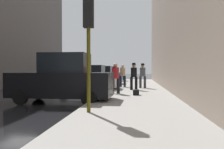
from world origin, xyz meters
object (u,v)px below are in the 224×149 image
at_px(parked_dark_green_sedan, 107,75).
at_px(duffel_bag, 136,92).
at_px(parked_black_suv, 62,80).
at_px(parked_blue_sedan, 100,76).
at_px(rolling_suitcase, 115,83).
at_px(pedestrian_in_tan_coat, 123,74).
at_px(pedestrian_with_fedora, 134,75).
at_px(parked_silver_sedan, 88,79).
at_px(pedestrian_with_beanie, 143,74).
at_px(traffic_light, 89,31).
at_px(fire_hydrant, 111,85).
at_px(pedestrian_in_red_jacket, 115,77).

relative_size(parked_dark_green_sedan, duffel_bag, 9.58).
bearing_deg(parked_black_suv, parked_blue_sedan, 90.00).
distance_m(parked_blue_sedan, parked_dark_green_sedan, 5.56).
bearing_deg(rolling_suitcase, pedestrian_in_tan_coat, 55.23).
bearing_deg(parked_dark_green_sedan, pedestrian_with_fedora, -75.02).
relative_size(parked_dark_green_sedan, pedestrian_with_fedora, 2.37).
bearing_deg(rolling_suitcase, parked_silver_sedan, -147.37).
height_order(pedestrian_with_beanie, rolling_suitcase, pedestrian_with_beanie).
xyz_separation_m(traffic_light, pedestrian_in_tan_coat, (0.48, 11.14, -1.65)).
xyz_separation_m(parked_blue_sedan, pedestrian_in_tan_coat, (2.33, -3.89, 0.26)).
bearing_deg(parked_dark_green_sedan, parked_black_suv, -90.00).
xyz_separation_m(pedestrian_with_fedora, pedestrian_with_beanie, (0.62, 1.65, 0.00)).
relative_size(parked_blue_sedan, parked_dark_green_sedan, 1.01).
xyz_separation_m(parked_silver_sedan, parked_blue_sedan, (-0.00, 5.80, 0.00)).
bearing_deg(pedestrian_with_beanie, parked_silver_sedan, -165.19).
bearing_deg(duffel_bag, rolling_suitcase, 107.01).
bearing_deg(parked_blue_sedan, fire_hydrant, -76.42).
distance_m(parked_black_suv, fire_hydrant, 4.73).
xyz_separation_m(pedestrian_in_tan_coat, rolling_suitcase, (-0.51, -0.74, -0.61)).
xyz_separation_m(fire_hydrant, pedestrian_with_fedora, (1.41, 1.03, 0.64)).
bearing_deg(pedestrian_with_fedora, duffel_bag, -87.36).
height_order(parked_blue_sedan, duffel_bag, parked_blue_sedan).
bearing_deg(pedestrian_in_red_jacket, parked_silver_sedan, 124.82).
bearing_deg(parked_black_suv, pedestrian_in_tan_coat, 73.57).
bearing_deg(parked_silver_sedan, pedestrian_in_tan_coat, 39.21).
bearing_deg(fire_hydrant, parked_black_suv, -112.58).
xyz_separation_m(parked_dark_green_sedan, duffel_bag, (3.36, -15.21, -0.56)).
distance_m(parked_blue_sedan, pedestrian_in_tan_coat, 4.55).
bearing_deg(fire_hydrant, pedestrian_in_red_jacket, -74.99).
distance_m(pedestrian_in_tan_coat, pedestrian_with_fedora, 2.69).
bearing_deg(duffel_bag, parked_silver_sedan, 131.07).
height_order(traffic_light, pedestrian_with_fedora, traffic_light).
height_order(pedestrian_in_tan_coat, pedestrian_with_fedora, pedestrian_with_fedora).
bearing_deg(parked_black_suv, parked_silver_sedan, 90.00).
height_order(parked_black_suv, parked_dark_green_sedan, parked_black_suv).
bearing_deg(pedestrian_in_tan_coat, duffel_bag, -79.91).
relative_size(pedestrian_in_tan_coat, pedestrian_with_fedora, 0.96).
height_order(parked_dark_green_sedan, pedestrian_in_red_jacket, pedestrian_in_red_jacket).
relative_size(traffic_light, rolling_suitcase, 3.46).
relative_size(parked_dark_green_sedan, pedestrian_in_red_jacket, 2.47).
relative_size(rolling_suitcase, duffel_bag, 2.36).
xyz_separation_m(pedestrian_with_beanie, rolling_suitcase, (-2.01, 0.15, -0.65)).
distance_m(pedestrian_in_red_jacket, rolling_suitcase, 4.40).
height_order(parked_black_suv, parked_silver_sedan, parked_black_suv).
bearing_deg(pedestrian_in_red_jacket, parked_blue_sedan, 103.82).
bearing_deg(pedestrian_in_red_jacket, traffic_light, -93.32).
bearing_deg(duffel_bag, parked_blue_sedan, 109.19).
height_order(fire_hydrant, pedestrian_in_tan_coat, pedestrian_in_tan_coat).
distance_m(parked_black_suv, rolling_suitcase, 7.42).
bearing_deg(parked_blue_sedan, pedestrian_in_tan_coat, -59.06).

